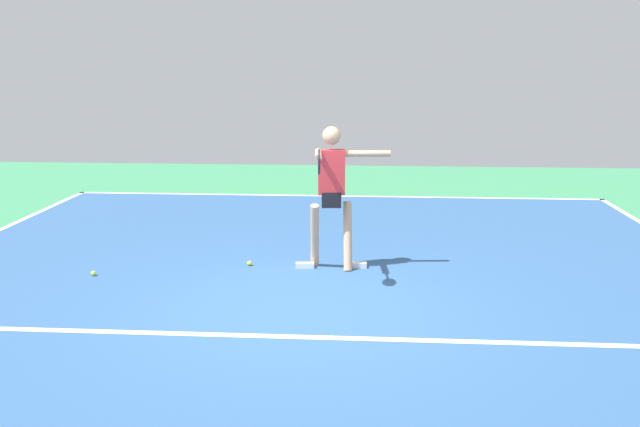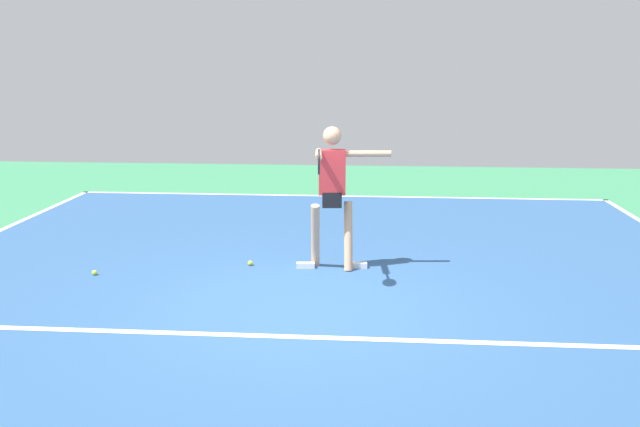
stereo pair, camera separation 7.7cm
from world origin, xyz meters
TOP-DOWN VIEW (x-y plane):
  - ground_plane at (0.00, 0.00)m, footprint 21.33×21.33m
  - court_surface at (0.00, 0.00)m, footprint 10.60×13.04m
  - court_line_baseline_near at (0.00, -6.47)m, footprint 10.60×0.10m
  - court_line_service at (0.00, 0.80)m, footprint 7.95×0.10m
  - court_line_centre_mark at (0.00, -6.27)m, footprint 0.10×0.30m
  - tennis_player at (-0.19, -1.50)m, footprint 1.21×1.29m
  - tennis_ball_near_player at (0.90, -1.56)m, footprint 0.07×0.07m
  - tennis_ball_by_baseline at (2.79, -0.98)m, footprint 0.07×0.07m

SIDE VIEW (x-z plane):
  - ground_plane at x=0.00m, z-range 0.00..0.00m
  - court_surface at x=0.00m, z-range 0.00..0.00m
  - court_line_baseline_near at x=0.00m, z-range 0.00..0.01m
  - court_line_service at x=0.00m, z-range 0.00..0.01m
  - court_line_centre_mark at x=0.00m, z-range 0.00..0.01m
  - tennis_ball_near_player at x=0.90m, z-range 0.00..0.07m
  - tennis_ball_by_baseline at x=2.79m, z-range 0.00..0.07m
  - tennis_player at x=-0.19m, z-range 0.15..2.02m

